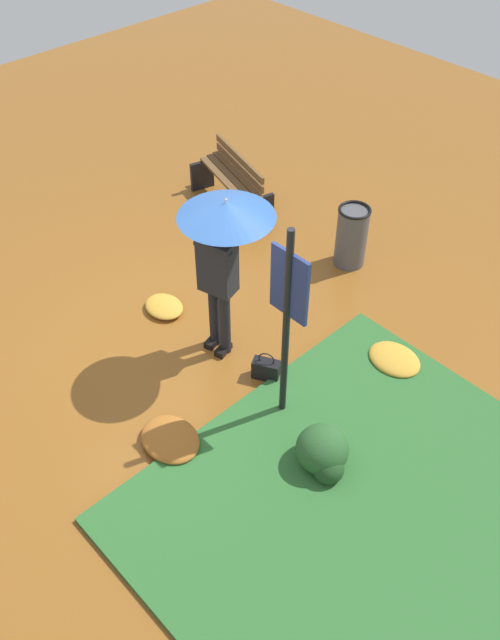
# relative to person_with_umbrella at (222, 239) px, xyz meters

# --- Properties ---
(ground_plane) EXTENTS (18.00, 18.00, 0.00)m
(ground_plane) POSITION_rel_person_with_umbrella_xyz_m (-0.09, -0.27, -1.55)
(ground_plane) COLOR brown
(grass_verge) EXTENTS (4.80, 4.00, 0.05)m
(grass_verge) POSITION_rel_person_with_umbrella_xyz_m (3.09, -0.45, -1.53)
(grass_verge) COLOR #2D662D
(grass_verge) RESTS_ON ground_plane
(person_with_umbrella) EXTENTS (0.96, 0.96, 2.04)m
(person_with_umbrella) POSITION_rel_person_with_umbrella_xyz_m (0.00, 0.00, 0.00)
(person_with_umbrella) COLOR black
(person_with_umbrella) RESTS_ON ground_plane
(info_sign_post) EXTENTS (0.44, 0.07, 2.30)m
(info_sign_post) POSITION_rel_person_with_umbrella_xyz_m (1.06, -0.16, -0.11)
(info_sign_post) COLOR black
(info_sign_post) RESTS_ON ground_plane
(handbag) EXTENTS (0.33, 0.27, 0.37)m
(handbag) POSITION_rel_person_with_umbrella_xyz_m (0.62, 0.03, -1.42)
(handbag) COLOR black
(handbag) RESTS_ON ground_plane
(park_bench) EXTENTS (1.43, 0.73, 0.75)m
(park_bench) POSITION_rel_person_with_umbrella_xyz_m (-2.16, 2.07, -1.15)
(park_bench) COLOR black
(park_bench) RESTS_ON ground_plane
(trash_bin) EXTENTS (0.42, 0.42, 0.83)m
(trash_bin) POSITION_rel_person_with_umbrella_xyz_m (-0.09, 2.24, -1.13)
(trash_bin) COLOR #4C4C51
(trash_bin) RESTS_ON ground_plane
(shrub_cluster) EXTENTS (0.56, 0.51, 0.46)m
(shrub_cluster) POSITION_rel_person_with_umbrella_xyz_m (1.82, -0.39, -1.34)
(shrub_cluster) COLOR #285628
(shrub_cluster) RESTS_ON ground_plane
(leaf_pile_near_person) EXTENTS (0.52, 0.41, 0.11)m
(leaf_pile_near_person) POSITION_rel_person_with_umbrella_xyz_m (-1.01, -0.10, -1.49)
(leaf_pile_near_person) COLOR gold
(leaf_pile_near_person) RESTS_ON ground_plane
(leaf_pile_by_bench) EXTENTS (0.66, 0.53, 0.14)m
(leaf_pile_by_bench) POSITION_rel_person_with_umbrella_xyz_m (0.60, -1.28, -1.48)
(leaf_pile_by_bench) COLOR #A86023
(leaf_pile_by_bench) RESTS_ON ground_plane
(leaf_pile_far_path) EXTENTS (0.61, 0.49, 0.13)m
(leaf_pile_far_path) POSITION_rel_person_with_umbrella_xyz_m (1.45, 1.22, -1.48)
(leaf_pile_far_path) COLOR gold
(leaf_pile_far_path) RESTS_ON ground_plane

